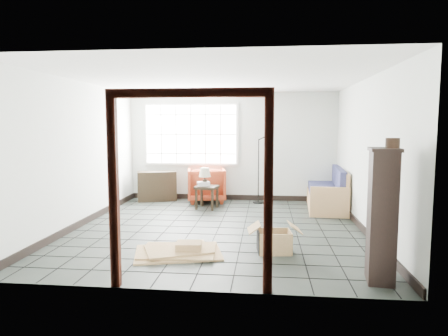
# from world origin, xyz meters

# --- Properties ---
(ground) EXTENTS (5.50, 5.50, 0.00)m
(ground) POSITION_xyz_m (0.00, 0.00, 0.00)
(ground) COLOR black
(ground) RESTS_ON ground
(room_shell) EXTENTS (5.02, 5.52, 2.61)m
(room_shell) POSITION_xyz_m (0.00, 0.03, 1.68)
(room_shell) COLOR silver
(room_shell) RESTS_ON ground
(window_panel) EXTENTS (2.32, 0.08, 1.52)m
(window_panel) POSITION_xyz_m (-1.00, 2.70, 1.60)
(window_panel) COLOR silver
(window_panel) RESTS_ON ground
(doorway_trim) EXTENTS (1.80, 0.08, 2.20)m
(doorway_trim) POSITION_xyz_m (0.00, -2.70, 1.38)
(doorway_trim) COLOR #37140C
(doorway_trim) RESTS_ON ground
(futon_sofa) EXTENTS (0.90, 2.07, 0.90)m
(futon_sofa) POSITION_xyz_m (2.21, 1.97, 0.32)
(futon_sofa) COLOR #AF844F
(futon_sofa) RESTS_ON ground
(armchair) EXTENTS (1.00, 0.96, 0.89)m
(armchair) POSITION_xyz_m (-0.58, 2.40, 0.45)
(armchair) COLOR maroon
(armchair) RESTS_ON ground
(side_table) EXTENTS (0.52, 0.52, 0.50)m
(side_table) POSITION_xyz_m (-0.45, 1.62, 0.41)
(side_table) COLOR black
(side_table) RESTS_ON ground
(table_lamp) EXTENTS (0.33, 0.33, 0.40)m
(table_lamp) POSITION_xyz_m (-0.50, 1.64, 0.78)
(table_lamp) COLOR black
(table_lamp) RESTS_ON side_table
(projector) EXTENTS (0.31, 0.27, 0.09)m
(projector) POSITION_xyz_m (-0.53, 1.63, 0.55)
(projector) COLOR silver
(projector) RESTS_ON side_table
(floor_lamp) EXTENTS (0.47, 0.29, 1.61)m
(floor_lamp) POSITION_xyz_m (0.77, 2.35, 0.86)
(floor_lamp) COLOR black
(floor_lamp) RESTS_ON ground
(console_shelf) EXTENTS (0.98, 0.64, 0.71)m
(console_shelf) POSITION_xyz_m (-1.79, 2.40, 0.36)
(console_shelf) COLOR black
(console_shelf) RESTS_ON ground
(tall_shelf) EXTENTS (0.38, 0.46, 1.56)m
(tall_shelf) POSITION_xyz_m (2.15, -2.26, 0.79)
(tall_shelf) COLOR black
(tall_shelf) RESTS_ON ground
(pot) EXTENTS (0.19, 0.19, 0.11)m
(pot) POSITION_xyz_m (2.21, -2.33, 1.62)
(pot) COLOR black
(pot) RESTS_ON tall_shelf
(open_box) EXTENTS (0.79, 0.45, 0.43)m
(open_box) POSITION_xyz_m (0.95, -1.29, 0.15)
(open_box) COLOR olive
(open_box) RESTS_ON ground
(cardboard_pile) EXTENTS (1.37, 1.12, 0.17)m
(cardboard_pile) POSITION_xyz_m (-0.38, -1.50, 0.05)
(cardboard_pile) COLOR olive
(cardboard_pile) RESTS_ON ground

